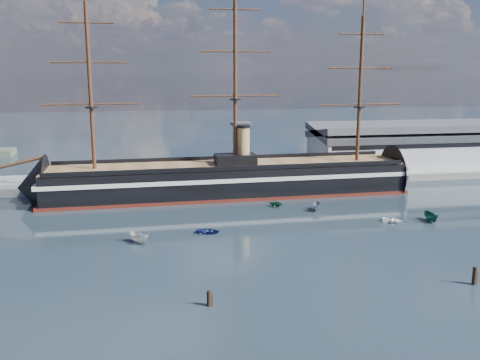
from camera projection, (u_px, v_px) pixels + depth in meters
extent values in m
plane|color=black|center=(254.00, 215.00, 115.45)|extent=(600.00, 600.00, 0.00)
cube|color=slate|center=(263.00, 180.00, 151.86)|extent=(180.00, 18.00, 2.00)
cube|color=#B7BABC|center=(414.00, 149.00, 162.54)|extent=(62.00, 20.00, 10.00)
cube|color=#3F4247|center=(416.00, 131.00, 161.39)|extent=(63.00, 21.00, 2.00)
cube|color=silver|center=(241.00, 151.00, 145.92)|extent=(4.00, 4.00, 14.00)
cube|color=#3F4247|center=(241.00, 124.00, 144.39)|extent=(5.00, 5.00, 1.00)
cube|color=black|center=(227.00, 179.00, 133.44)|extent=(88.37, 18.21, 7.00)
cube|color=silver|center=(227.00, 175.00, 133.19)|extent=(90.38, 18.50, 1.00)
cube|color=#531A12|center=(228.00, 193.00, 134.18)|extent=(90.38, 18.46, 0.90)
cone|color=black|center=(32.00, 188.00, 125.50)|extent=(14.39, 16.03, 15.68)
cone|color=black|center=(401.00, 174.00, 141.49)|extent=(11.39, 15.95, 15.68)
cube|color=brown|center=(227.00, 165.00, 132.70)|extent=(88.34, 16.93, 0.40)
cube|color=black|center=(235.00, 159.00, 132.76)|extent=(10.15, 6.25, 2.50)
cylinder|color=tan|center=(243.00, 145.00, 132.38)|extent=(3.20, 3.20, 9.00)
cylinder|color=#381E0F|center=(5.00, 166.00, 123.47)|extent=(17.76, 1.15, 4.43)
cylinder|color=#381E0F|center=(90.00, 88.00, 123.26)|extent=(0.90, 0.90, 38.00)
cylinder|color=#381E0F|center=(235.00, 78.00, 128.70)|extent=(0.90, 0.90, 42.00)
cylinder|color=#381E0F|center=(360.00, 90.00, 134.82)|extent=(0.90, 0.90, 36.00)
imported|color=beige|center=(139.00, 243.00, 97.14)|extent=(6.06, 5.21, 2.36)
imported|color=navy|center=(208.00, 233.00, 102.85)|extent=(2.04, 3.08, 1.34)
imported|color=slate|center=(317.00, 210.00, 119.44)|extent=(5.50, 3.71, 2.07)
imported|color=#124528|center=(276.00, 207.00, 122.69)|extent=(5.42, 5.93, 2.07)
imported|color=white|center=(393.00, 222.00, 110.18)|extent=(2.95, 2.99, 1.40)
imported|color=#154333|center=(431.00, 221.00, 110.99)|extent=(5.87, 2.39, 2.31)
cylinder|color=black|center=(209.00, 306.00, 71.43)|extent=(0.64, 0.64, 2.91)
cylinder|color=black|center=(474.00, 285.00, 78.46)|extent=(0.64, 0.64, 3.48)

